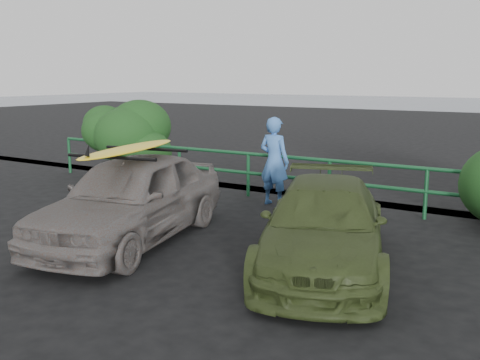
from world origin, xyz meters
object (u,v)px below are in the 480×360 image
object	(u,v)px
sedan	(131,198)
olive_vehicle	(324,225)
guardrail	(287,178)
surfboard	(129,149)
man	(274,161)

from	to	relation	value
sedan	olive_vehicle	xyz separation A→B (m)	(3.26, 0.51, -0.12)
guardrail	surfboard	distance (m)	4.23
sedan	surfboard	world-z (taller)	surfboard
guardrail	olive_vehicle	xyz separation A→B (m)	(2.31, -3.49, 0.10)
sedan	surfboard	bearing A→B (deg)	0.00
surfboard	sedan	bearing A→B (deg)	0.00
guardrail	sedan	size ratio (longest dim) A/B	3.23
guardrail	surfboard	world-z (taller)	surfboard
guardrail	olive_vehicle	distance (m)	4.18
man	surfboard	world-z (taller)	man
guardrail	man	distance (m)	0.63
sedan	man	world-z (taller)	man
sedan	man	distance (m)	3.65
olive_vehicle	guardrail	bearing A→B (deg)	104.63
sedan	surfboard	xyz separation A→B (m)	(0.00, 0.00, 0.83)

